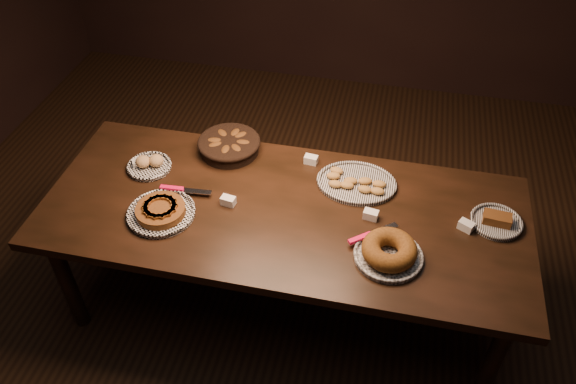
% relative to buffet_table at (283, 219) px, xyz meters
% --- Properties ---
extents(ground, '(5.00, 5.00, 0.00)m').
position_rel_buffet_table_xyz_m(ground, '(0.00, 0.00, -0.68)').
color(ground, black).
rests_on(ground, ground).
extents(buffet_table, '(2.40, 1.00, 0.75)m').
position_rel_buffet_table_xyz_m(buffet_table, '(0.00, 0.00, 0.00)').
color(buffet_table, black).
rests_on(buffet_table, ground).
extents(apple_tart_plate, '(0.37, 0.36, 0.06)m').
position_rel_buffet_table_xyz_m(apple_tart_plate, '(-0.57, -0.17, 0.10)').
color(apple_tart_plate, white).
rests_on(apple_tart_plate, buffet_table).
extents(madeleine_platter, '(0.41, 0.33, 0.05)m').
position_rel_buffet_table_xyz_m(madeleine_platter, '(0.33, 0.25, 0.09)').
color(madeleine_platter, black).
rests_on(madeleine_platter, buffet_table).
extents(bundt_cake_plate, '(0.36, 0.37, 0.10)m').
position_rel_buffet_table_xyz_m(bundt_cake_plate, '(0.53, -0.21, 0.12)').
color(bundt_cake_plate, black).
rests_on(bundt_cake_plate, buffet_table).
extents(croissant_basket, '(0.35, 0.35, 0.09)m').
position_rel_buffet_table_xyz_m(croissant_basket, '(-0.39, 0.38, 0.12)').
color(croissant_basket, black).
rests_on(croissant_basket, buffet_table).
extents(bread_roll_plate, '(0.24, 0.24, 0.08)m').
position_rel_buffet_table_xyz_m(bread_roll_plate, '(-0.77, 0.15, 0.10)').
color(bread_roll_plate, white).
rests_on(bread_roll_plate, buffet_table).
extents(loaf_plate, '(0.25, 0.25, 0.06)m').
position_rel_buffet_table_xyz_m(loaf_plate, '(1.02, 0.12, 0.09)').
color(loaf_plate, black).
rests_on(loaf_plate, buffet_table).
extents(tent_cards, '(1.78, 0.46, 0.04)m').
position_rel_buffet_table_xyz_m(tent_cards, '(0.05, 0.12, 0.10)').
color(tent_cards, white).
rests_on(tent_cards, buffet_table).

